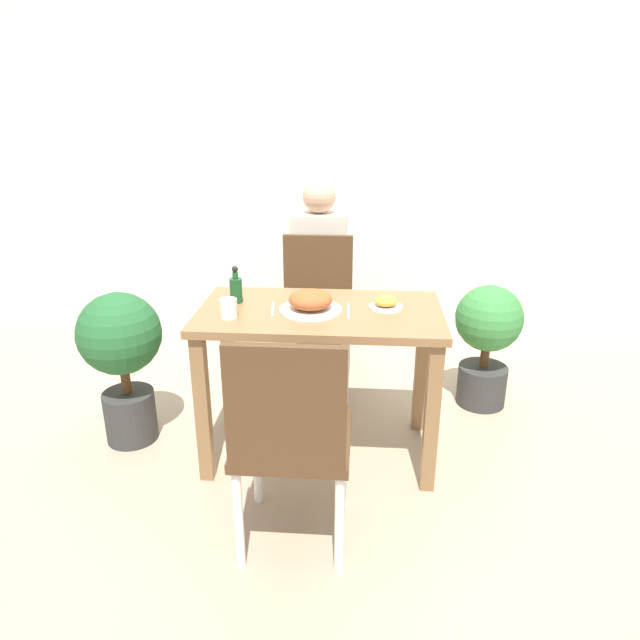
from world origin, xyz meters
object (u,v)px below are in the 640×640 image
at_px(food_plate, 311,302).
at_px(potted_plant_left, 122,352).
at_px(sauce_bottle, 236,289).
at_px(chair_near, 291,434).
at_px(drink_cup, 229,308).
at_px(potted_plant_right, 487,336).
at_px(side_plate, 386,303).
at_px(person_figure, 319,275).
at_px(chair_far, 316,307).

relative_size(food_plate, potted_plant_left, 0.36).
distance_m(sauce_bottle, potted_plant_left, 0.65).
height_order(chair_near, potted_plant_left, chair_near).
bearing_deg(potted_plant_left, drink_cup, -16.06).
bearing_deg(potted_plant_right, side_plate, -139.07).
height_order(food_plate, sauce_bottle, sauce_bottle).
bearing_deg(side_plate, chair_near, -116.24).
distance_m(food_plate, sauce_bottle, 0.36).
bearing_deg(food_plate, chair_near, -91.23).
distance_m(chair_near, side_plate, 0.82).
bearing_deg(potted_plant_left, person_figure, 49.45).
distance_m(potted_plant_left, person_figure, 1.34).
distance_m(drink_cup, sauce_bottle, 0.20).
xyz_separation_m(chair_far, person_figure, (-0.01, 0.38, 0.07)).
bearing_deg(drink_cup, potted_plant_right, 28.18).
height_order(food_plate, potted_plant_right, food_plate).
bearing_deg(chair_near, side_plate, -116.24).
height_order(side_plate, person_figure, person_figure).
bearing_deg(drink_cup, potted_plant_left, 163.94).
relative_size(food_plate, sauce_bottle, 1.60).
relative_size(chair_far, sauce_bottle, 5.18).
height_order(side_plate, potted_plant_left, side_plate).
relative_size(side_plate, person_figure, 0.13).
xyz_separation_m(side_plate, sauce_bottle, (-0.68, 0.03, 0.04)).
relative_size(chair_near, chair_far, 1.00).
xyz_separation_m(chair_far, drink_cup, (-0.31, -0.80, 0.27)).
bearing_deg(side_plate, potted_plant_left, -179.84).
relative_size(drink_cup, potted_plant_right, 0.12).
distance_m(side_plate, potted_plant_left, 1.28).
relative_size(chair_far, drink_cup, 10.81).
xyz_separation_m(food_plate, person_figure, (-0.05, 1.08, -0.20)).
xyz_separation_m(chair_far, side_plate, (0.36, -0.64, 0.25)).
bearing_deg(food_plate, sauce_bottle, 165.41).
bearing_deg(sauce_bottle, food_plate, -14.59).
bearing_deg(side_plate, sauce_bottle, 177.59).
relative_size(food_plate, potted_plant_right, 0.40).
height_order(drink_cup, person_figure, person_figure).
distance_m(chair_far, drink_cup, 0.90).
xyz_separation_m(chair_near, drink_cup, (-0.33, 0.53, 0.27)).
bearing_deg(drink_cup, side_plate, 14.10).
bearing_deg(chair_far, potted_plant_left, -144.16).
bearing_deg(food_plate, side_plate, 10.69).
distance_m(sauce_bottle, person_figure, 1.06).
distance_m(chair_far, person_figure, 0.39).
xyz_separation_m(chair_near, food_plate, (0.01, 0.64, 0.27)).
distance_m(drink_cup, person_figure, 1.24).
bearing_deg(person_figure, chair_far, -87.95).
relative_size(sauce_bottle, person_figure, 0.15).
distance_m(side_plate, sauce_bottle, 0.68).
bearing_deg(sauce_bottle, chair_near, -65.15).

